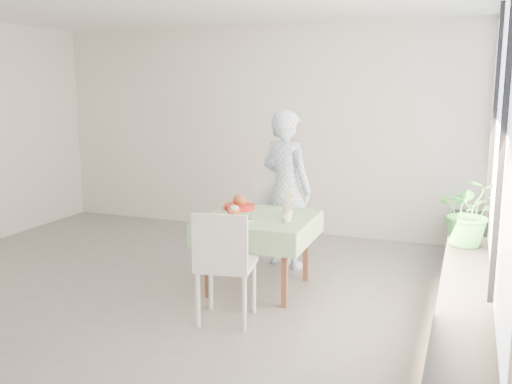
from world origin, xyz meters
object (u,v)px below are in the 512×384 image
at_px(chair_far, 270,242).
at_px(diner, 286,189).
at_px(cafe_table, 259,244).
at_px(juice_cup_orange, 288,211).
at_px(chair_near, 226,287).
at_px(potted_plant, 470,212).
at_px(main_dish, 236,215).

bearing_deg(chair_far, diner, 36.78).
distance_m(cafe_table, juice_cup_orange, 0.45).
xyz_separation_m(chair_near, juice_cup_orange, (0.27, 0.91, 0.50)).
relative_size(chair_far, juice_cup_orange, 3.58).
relative_size(chair_far, chair_near, 0.94).
xyz_separation_m(chair_near, diner, (0.01, 1.64, 0.57)).
xyz_separation_m(diner, juice_cup_orange, (0.26, -0.73, -0.07)).
bearing_deg(cafe_table, chair_far, 100.20).
bearing_deg(potted_plant, cafe_table, -164.62).
relative_size(chair_far, diner, 0.53).
xyz_separation_m(diner, main_dish, (-0.17, -1.04, -0.09)).
bearing_deg(chair_far, main_dish, -91.49).
height_order(cafe_table, chair_near, chair_near).
xyz_separation_m(cafe_table, chair_near, (0.01, -0.83, -0.16)).
distance_m(diner, juice_cup_orange, 0.77).
bearing_deg(juice_cup_orange, diner, 109.51).
bearing_deg(diner, main_dish, 101.42).
bearing_deg(diner, cafe_table, 109.38).
bearing_deg(chair_near, juice_cup_orange, 73.78).
distance_m(cafe_table, potted_plant, 2.03).
xyz_separation_m(diner, potted_plant, (1.91, -0.28, -0.05)).
xyz_separation_m(chair_far, potted_plant, (2.05, -0.17, 0.54)).
height_order(diner, main_dish, diner).
xyz_separation_m(chair_near, potted_plant, (1.92, 1.36, 0.53)).
relative_size(cafe_table, diner, 0.61).
xyz_separation_m(main_dish, juice_cup_orange, (0.43, 0.31, 0.01)).
distance_m(chair_far, main_dish, 1.06).
bearing_deg(juice_cup_orange, potted_plant, 15.13).
height_order(chair_far, main_dish, chair_far).
xyz_separation_m(cafe_table, potted_plant, (1.92, 0.53, 0.37)).
bearing_deg(cafe_table, main_dish, -123.49).
bearing_deg(cafe_table, potted_plant, 15.38).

